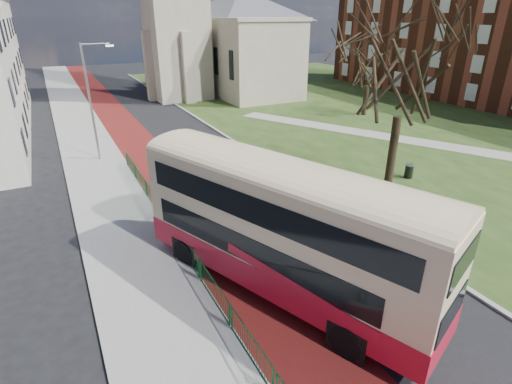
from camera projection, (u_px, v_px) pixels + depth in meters
ground at (275, 274)px, 16.55m from camera, size 160.00×160.00×0.00m
road_carriageway at (172, 142)px, 33.38m from camera, size 9.00×120.00×0.01m
bus_lane at (140, 147)px, 32.25m from camera, size 3.40×120.00×0.01m
pavement_west at (90, 153)px, 30.64m from camera, size 4.00×120.00×0.12m
kerb_west at (116, 149)px, 31.48m from camera, size 0.25×120.00×0.13m
kerb_east at (214, 129)px, 36.90m from camera, size 0.25×80.00×0.13m
grass_green at (378, 108)px, 45.24m from camera, size 40.00×80.00×0.04m
footpath at (425, 143)px, 32.99m from camera, size 18.84×32.82×0.03m
pedestrian_railing at (177, 235)px, 18.33m from camera, size 0.07×24.00×1.12m
brick_terrace at (488, 42)px, 46.70m from camera, size 10.30×44.30×13.50m
streetlamp at (92, 97)px, 27.43m from camera, size 2.13×0.18×8.00m
bus at (281, 224)px, 14.51m from camera, size 7.10×12.27×5.06m
winter_tree_near at (407, 56)px, 21.99m from camera, size 9.15×9.15×11.05m
winter_tree_far at (370, 61)px, 39.91m from camera, size 6.73×6.73×7.80m
litter_bin at (409, 171)px, 25.90m from camera, size 0.68×0.68×0.90m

